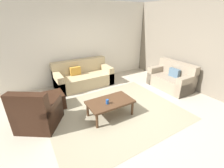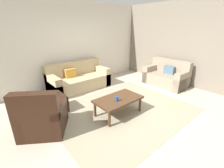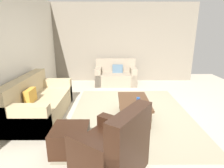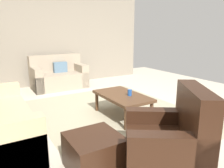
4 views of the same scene
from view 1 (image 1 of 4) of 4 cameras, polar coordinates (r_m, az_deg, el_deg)
name	(u,v)px [view 1 (image 1 of 4)]	position (r m, az deg, el deg)	size (l,w,h in m)	color
ground_plane	(115,112)	(4.06, 1.30, -10.45)	(8.00, 8.00, 0.00)	#B2A893
rear_partition	(77,43)	(5.78, -12.96, 14.51)	(6.00, 0.12, 2.80)	silver
stone_feature_panel	(196,47)	(5.65, 28.77, 12.01)	(0.12, 5.20, 2.80)	slate
area_rug	(115,112)	(4.06, 1.30, -10.40)	(3.30, 2.66, 0.01)	gray
couch_main	(83,77)	(5.58, -10.80, 2.56)	(1.95, 0.93, 0.88)	tan
couch_loveseat	(172,79)	(5.66, 21.35, 1.68)	(0.81, 1.41, 0.88)	gray
armchair_leather	(37,115)	(3.79, -26.04, -10.44)	(1.11, 1.11, 0.95)	black
ottoman	(53,101)	(4.47, -21.00, -5.75)	(0.56, 0.56, 0.40)	black
coffee_table	(110,103)	(3.76, -0.70, -6.99)	(1.10, 0.64, 0.41)	#472D1C
cup	(107,102)	(3.60, -1.75, -6.58)	(0.07, 0.07, 0.11)	#1E478C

